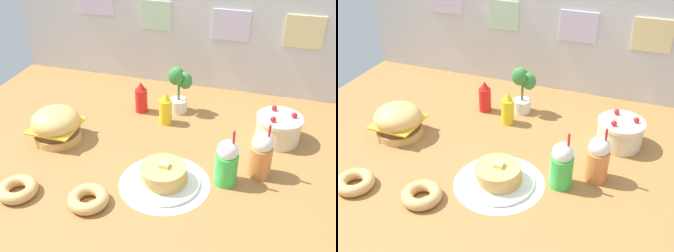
{
  "view_description": "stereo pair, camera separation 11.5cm",
  "coord_description": "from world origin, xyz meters",
  "views": [
    {
      "loc": [
        0.53,
        -1.43,
        1.19
      ],
      "look_at": [
        0.07,
        0.12,
        0.18
      ],
      "focal_mm": 42.27,
      "sensor_mm": 36.0,
      "label": 1
    },
    {
      "loc": [
        0.64,
        -1.39,
        1.19
      ],
      "look_at": [
        0.07,
        0.12,
        0.18
      ],
      "focal_mm": 42.27,
      "sensor_mm": 36.0,
      "label": 2
    }
  ],
  "objects": [
    {
      "name": "ground_plane",
      "position": [
        0.0,
        0.0,
        -0.01
      ],
      "size": [
        2.48,
        1.92,
        0.02
      ],
      "primitive_type": "cube",
      "color": "#9E6B38"
    },
    {
      "name": "layer_cake",
      "position": [
        0.59,
        0.42,
        0.07
      ],
      "size": [
        0.24,
        0.24,
        0.17
      ],
      "color": "beige",
      "rests_on": "ground_plane"
    },
    {
      "name": "pancake_stack",
      "position": [
        0.11,
        -0.09,
        0.04
      ],
      "size": [
        0.33,
        0.33,
        0.11
      ],
      "color": "white",
      "rests_on": "doily_mat"
    },
    {
      "name": "donut_pink_glaze",
      "position": [
        -0.49,
        -0.34,
        0.03
      ],
      "size": [
        0.18,
        0.18,
        0.05
      ],
      "color": "tan",
      "rests_on": "ground_plane"
    },
    {
      "name": "ketchup_bottle",
      "position": [
        -0.21,
        0.51,
        0.09
      ],
      "size": [
        0.07,
        0.07,
        0.19
      ],
      "color": "red",
      "rests_on": "ground_plane"
    },
    {
      "name": "donut_chocolate",
      "position": [
        -0.16,
        -0.31,
        0.03
      ],
      "size": [
        0.18,
        0.18,
        0.05
      ],
      "color": "tan",
      "rests_on": "ground_plane"
    },
    {
      "name": "orange_float_cup",
      "position": [
        0.52,
        0.1,
        0.11
      ],
      "size": [
        0.11,
        0.11,
        0.29
      ],
      "color": "orange",
      "rests_on": "ground_plane"
    },
    {
      "name": "burger",
      "position": [
        -0.54,
        0.1,
        0.09
      ],
      "size": [
        0.25,
        0.25,
        0.18
      ],
      "color": "#DBA859",
      "rests_on": "ground_plane"
    },
    {
      "name": "mustard_bottle",
      "position": [
        -0.04,
        0.42,
        0.09
      ],
      "size": [
        0.07,
        0.07,
        0.19
      ],
      "color": "yellow",
      "rests_on": "ground_plane"
    },
    {
      "name": "potted_plant",
      "position": [
        0.0,
        0.58,
        0.16
      ],
      "size": [
        0.14,
        0.12,
        0.29
      ],
      "color": "white",
      "rests_on": "ground_plane"
    },
    {
      "name": "cream_soda_cup",
      "position": [
        0.38,
        0.0,
        0.11
      ],
      "size": [
        0.11,
        0.11,
        0.29
      ],
      "color": "green",
      "rests_on": "ground_plane"
    },
    {
      "name": "doily_mat",
      "position": [
        0.11,
        -0.09,
        0.0
      ],
      "size": [
        0.42,
        0.42,
        0.0
      ],
      "primitive_type": "cylinder",
      "color": "white",
      "rests_on": "ground_plane"
    },
    {
      "name": "back_wall",
      "position": [
        -0.0,
        0.95,
        0.42
      ],
      "size": [
        2.48,
        0.04,
        0.83
      ],
      "color": "silver",
      "rests_on": "ground_plane"
    }
  ]
}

